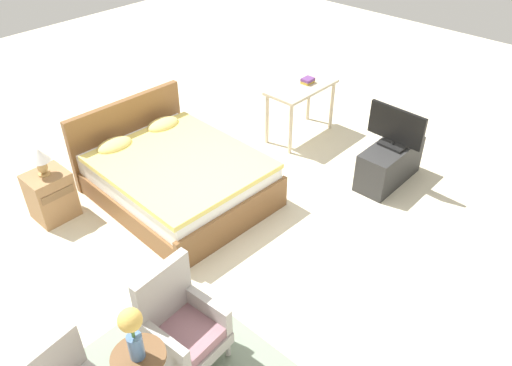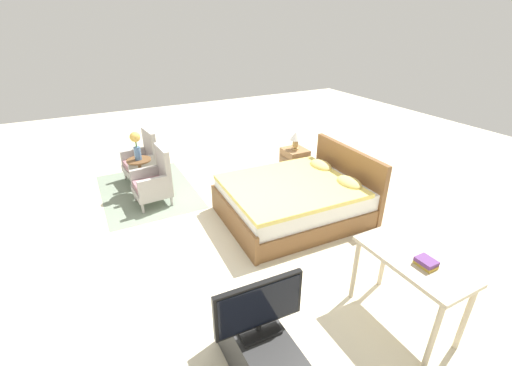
% 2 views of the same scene
% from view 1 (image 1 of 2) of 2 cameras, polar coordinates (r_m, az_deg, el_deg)
% --- Properties ---
extents(ground_plane, '(16.00, 16.00, 0.00)m').
position_cam_1_polar(ground_plane, '(5.54, -2.49, -5.79)').
color(ground_plane, beige).
extents(bed, '(1.68, 2.09, 0.96)m').
position_cam_1_polar(bed, '(5.97, -9.22, 0.83)').
color(bed, brown).
rests_on(bed, ground_plane).
extents(armchair_by_window_right, '(0.57, 0.57, 0.92)m').
position_cam_1_polar(armchair_by_window_right, '(4.24, -8.55, -15.84)').
color(armchair_by_window_right, '#ADA8A3').
rests_on(armchair_by_window_right, floor_rug).
extents(flower_vase, '(0.17, 0.17, 0.48)m').
position_cam_1_polar(flower_vase, '(3.61, -13.98, -15.95)').
color(flower_vase, '#4C709E').
rests_on(flower_vase, side_table).
extents(nightstand, '(0.44, 0.41, 0.57)m').
position_cam_1_polar(nightstand, '(6.06, -22.38, -1.32)').
color(nightstand, '#997047').
rests_on(nightstand, ground_plane).
extents(table_lamp, '(0.22, 0.22, 0.33)m').
position_cam_1_polar(table_lamp, '(5.80, -23.49, 2.64)').
color(table_lamp, tan).
rests_on(table_lamp, nightstand).
extents(tv_stand, '(0.96, 0.40, 0.51)m').
position_cam_1_polar(tv_stand, '(6.41, 14.97, 2.17)').
color(tv_stand, '#2D2D2D').
rests_on(tv_stand, ground_plane).
extents(tv_flatscreen, '(0.21, 0.72, 0.50)m').
position_cam_1_polar(tv_flatscreen, '(6.16, 15.71, 6.13)').
color(tv_flatscreen, black).
rests_on(tv_flatscreen, tv_stand).
extents(vanity_desk, '(1.04, 0.52, 0.78)m').
position_cam_1_polar(vanity_desk, '(7.02, 5.20, 10.14)').
color(vanity_desk, beige).
rests_on(vanity_desk, ground_plane).
extents(book_stack, '(0.17, 0.14, 0.07)m').
position_cam_1_polar(book_stack, '(7.04, 5.93, 11.57)').
color(book_stack, '#B79333').
rests_on(book_stack, vanity_desk).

